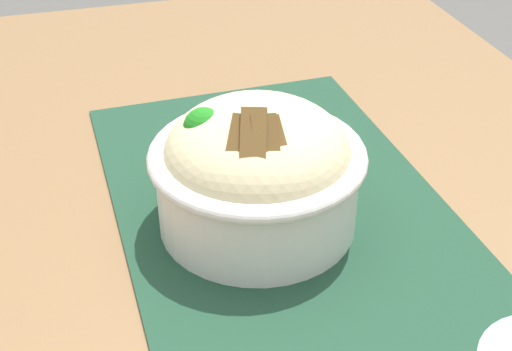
{
  "coord_description": "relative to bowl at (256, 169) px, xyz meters",
  "views": [
    {
      "loc": [
        -0.52,
        0.14,
        1.11
      ],
      "look_at": [
        -0.03,
        0.0,
        0.77
      ],
      "focal_mm": 49.91,
      "sensor_mm": 36.0,
      "label": 1
    }
  ],
  "objects": [
    {
      "name": "bowl",
      "position": [
        0.0,
        0.0,
        0.0
      ],
      "size": [
        0.22,
        0.22,
        0.13
      ],
      "color": "silver",
      "rests_on": "placemat"
    },
    {
      "name": "table",
      "position": [
        0.03,
        -0.0,
        -0.13
      ],
      "size": [
        1.1,
        0.83,
        0.72
      ],
      "color": "olive",
      "rests_on": "ground_plane"
    },
    {
      "name": "placemat",
      "position": [
        0.02,
        -0.03,
        -0.06
      ],
      "size": [
        0.47,
        0.31,
        0.0
      ],
      "primitive_type": "cube",
      "rotation": [
        0.0,
        0.0,
        0.03
      ],
      "color": "#1E422D",
      "rests_on": "table"
    },
    {
      "name": "fork",
      "position": [
        0.12,
        -0.02,
        -0.06
      ],
      "size": [
        0.02,
        0.13,
        0.0
      ],
      "color": "silver",
      "rests_on": "placemat"
    }
  ]
}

